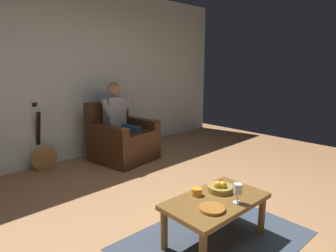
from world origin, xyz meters
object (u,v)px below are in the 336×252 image
object	(u,v)px
armchair	(122,140)
candle_jar	(197,192)
coffee_table	(216,206)
wine_glass_near	(238,190)
fruit_bowl	(220,187)
decorative_dish	(212,209)
person_seated	(120,119)
guitar	(44,155)

from	to	relation	value
armchair	candle_jar	xyz separation A→B (m)	(0.80, 2.23, 0.11)
coffee_table	wine_glass_near	distance (m)	0.25
fruit_bowl	decorative_dish	size ratio (longest dim) A/B	1.13
person_seated	candle_jar	world-z (taller)	person_seated
person_seated	coffee_table	xyz separation A→B (m)	(0.73, 2.41, -0.32)
coffee_table	guitar	bearing A→B (deg)	-82.69
coffee_table	decorative_dish	bearing A→B (deg)	27.56
person_seated	candle_jar	distance (m)	2.40
candle_jar	guitar	bearing A→B (deg)	-83.58
coffee_table	guitar	world-z (taller)	guitar
wine_glass_near	fruit_bowl	distance (m)	0.25
fruit_bowl	decorative_dish	xyz separation A→B (m)	(0.33, 0.16, -0.03)
coffee_table	fruit_bowl	world-z (taller)	fruit_bowl
armchair	guitar	world-z (taller)	guitar
wine_glass_near	person_seated	bearing A→B (deg)	-104.46
armchair	person_seated	xyz separation A→B (m)	(0.00, -0.02, 0.34)
person_seated	decorative_dish	distance (m)	2.68
person_seated	wine_glass_near	size ratio (longest dim) A/B	7.46
person_seated	candle_jar	bearing A→B (deg)	62.33
fruit_bowl	wine_glass_near	bearing A→B (deg)	70.44
guitar	candle_jar	world-z (taller)	guitar
person_seated	guitar	size ratio (longest dim) A/B	1.26
wine_glass_near	armchair	bearing A→B (deg)	-104.65
coffee_table	fruit_bowl	size ratio (longest dim) A/B	4.02
armchair	coffee_table	distance (m)	2.50
guitar	decorative_dish	xyz separation A→B (m)	(-0.18, 2.89, 0.19)
coffee_table	guitar	distance (m)	2.83
person_seated	fruit_bowl	world-z (taller)	person_seated
wine_glass_near	guitar	bearing A→B (deg)	-81.79
fruit_bowl	coffee_table	bearing A→B (deg)	24.20
person_seated	decorative_dish	world-z (taller)	person_seated
armchair	wine_glass_near	distance (m)	2.64
person_seated	fruit_bowl	xyz separation A→B (m)	(0.58, 2.34, -0.22)
armchair	coffee_table	xyz separation A→B (m)	(0.74, 2.39, 0.02)
armchair	fruit_bowl	bearing A→B (deg)	67.63
person_seated	guitar	xyz separation A→B (m)	(1.09, -0.39, -0.44)
armchair	wine_glass_near	size ratio (longest dim) A/B	5.74
person_seated	guitar	distance (m)	1.24
guitar	fruit_bowl	distance (m)	2.79
armchair	guitar	bearing A→B (deg)	-28.88
guitar	decorative_dish	distance (m)	2.91
wine_glass_near	candle_jar	world-z (taller)	wine_glass_near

